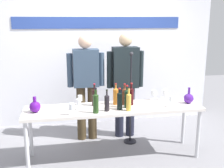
{
  "coord_description": "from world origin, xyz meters",
  "views": [
    {
      "loc": [
        -0.67,
        -3.48,
        1.91
      ],
      "look_at": [
        0.0,
        0.15,
        1.03
      ],
      "focal_mm": 43.76,
      "sensor_mm": 36.0,
      "label": 1
    }
  ],
  "objects_px": {
    "decanter_blue_left": "(35,107)",
    "wine_bottle_5": "(116,95)",
    "wine_bottle_2": "(131,95)",
    "wine_bottle_6": "(127,98)",
    "wine_glass_left_0": "(72,107)",
    "wine_bottle_7": "(107,102)",
    "presenter_left": "(86,81)",
    "wine_glass_left_2": "(79,102)",
    "wine_bottle_3": "(120,100)",
    "wine_glass_right_2": "(171,99)",
    "wine_bottle_8": "(96,102)",
    "wine_glass_left_1": "(80,98)",
    "microphone_stand": "(130,114)",
    "wine_bottle_0": "(95,96)",
    "wine_bottle_1": "(125,96)",
    "wine_glass_right_1": "(154,93)",
    "wine_glass_right_0": "(165,93)",
    "display_table": "(114,111)",
    "presenter_right": "(125,79)",
    "decanter_blue_right": "(189,98)",
    "wine_bottle_4": "(129,101)"
  },
  "relations": [
    {
      "from": "wine_bottle_7",
      "to": "microphone_stand",
      "type": "xyz_separation_m",
      "value": [
        0.46,
        0.56,
        -0.38
      ]
    },
    {
      "from": "wine_bottle_8",
      "to": "wine_glass_left_1",
      "type": "xyz_separation_m",
      "value": [
        -0.18,
        0.36,
        -0.04
      ]
    },
    {
      "from": "wine_glass_left_1",
      "to": "wine_glass_right_2",
      "type": "height_order",
      "value": "wine_glass_right_2"
    },
    {
      "from": "wine_bottle_4",
      "to": "wine_glass_left_2",
      "type": "relative_size",
      "value": 2.13
    },
    {
      "from": "wine_bottle_6",
      "to": "wine_glass_left_0",
      "type": "relative_size",
      "value": 2.03
    },
    {
      "from": "display_table",
      "to": "wine_glass_right_0",
      "type": "height_order",
      "value": "wine_glass_right_0"
    },
    {
      "from": "presenter_left",
      "to": "wine_bottle_3",
      "type": "height_order",
      "value": "presenter_left"
    },
    {
      "from": "display_table",
      "to": "wine_bottle_3",
      "type": "height_order",
      "value": "wine_bottle_3"
    },
    {
      "from": "display_table",
      "to": "microphone_stand",
      "type": "distance_m",
      "value": 0.57
    },
    {
      "from": "wine_bottle_0",
      "to": "microphone_stand",
      "type": "xyz_separation_m",
      "value": [
        0.59,
        0.3,
        -0.4
      ]
    },
    {
      "from": "wine_bottle_0",
      "to": "decanter_blue_right",
      "type": "bearing_deg",
      "value": -5.91
    },
    {
      "from": "display_table",
      "to": "wine_bottle_7",
      "type": "xyz_separation_m",
      "value": [
        -0.12,
        -0.14,
        0.18
      ]
    },
    {
      "from": "presenter_right",
      "to": "wine_glass_left_0",
      "type": "distance_m",
      "value": 1.27
    },
    {
      "from": "wine_bottle_6",
      "to": "microphone_stand",
      "type": "relative_size",
      "value": 0.22
    },
    {
      "from": "wine_glass_right_0",
      "to": "wine_glass_right_2",
      "type": "distance_m",
      "value": 0.3
    },
    {
      "from": "wine_bottle_1",
      "to": "wine_glass_right_1",
      "type": "xyz_separation_m",
      "value": [
        0.48,
        0.16,
        -0.03
      ]
    },
    {
      "from": "wine_bottle_6",
      "to": "wine_glass_right_0",
      "type": "distance_m",
      "value": 0.68
    },
    {
      "from": "display_table",
      "to": "wine_bottle_8",
      "type": "bearing_deg",
      "value": -145.41
    },
    {
      "from": "decanter_blue_right",
      "to": "wine_bottle_2",
      "type": "relative_size",
      "value": 0.74
    },
    {
      "from": "wine_glass_left_0",
      "to": "wine_bottle_1",
      "type": "bearing_deg",
      "value": 21.4
    },
    {
      "from": "decanter_blue_left",
      "to": "microphone_stand",
      "type": "xyz_separation_m",
      "value": [
        1.38,
        0.44,
        -0.34
      ]
    },
    {
      "from": "wine_bottle_7",
      "to": "wine_bottle_0",
      "type": "bearing_deg",
      "value": 116.98
    },
    {
      "from": "wine_bottle_2",
      "to": "wine_glass_right_0",
      "type": "height_order",
      "value": "wine_bottle_2"
    },
    {
      "from": "wine_bottle_3",
      "to": "wine_glass_right_2",
      "type": "bearing_deg",
      "value": -1.0
    },
    {
      "from": "presenter_right",
      "to": "wine_bottle_1",
      "type": "relative_size",
      "value": 5.62
    },
    {
      "from": "decanter_blue_left",
      "to": "wine_bottle_7",
      "type": "height_order",
      "value": "wine_bottle_7"
    },
    {
      "from": "wine_bottle_1",
      "to": "wine_glass_left_1",
      "type": "height_order",
      "value": "wine_bottle_1"
    },
    {
      "from": "wine_glass_left_2",
      "to": "wine_bottle_8",
      "type": "bearing_deg",
      "value": -36.55
    },
    {
      "from": "wine_bottle_6",
      "to": "wine_glass_left_1",
      "type": "height_order",
      "value": "wine_bottle_6"
    },
    {
      "from": "display_table",
      "to": "presenter_right",
      "type": "relative_size",
      "value": 1.42
    },
    {
      "from": "presenter_right",
      "to": "wine_glass_right_2",
      "type": "xyz_separation_m",
      "value": [
        0.45,
        -0.8,
        -0.13
      ]
    },
    {
      "from": "decanter_blue_left",
      "to": "wine_bottle_5",
      "type": "distance_m",
      "value": 1.1
    },
    {
      "from": "wine_bottle_2",
      "to": "wine_glass_left_2",
      "type": "xyz_separation_m",
      "value": [
        -0.74,
        -0.1,
        -0.03
      ]
    },
    {
      "from": "wine_glass_left_0",
      "to": "wine_glass_right_0",
      "type": "bearing_deg",
      "value": 15.93
    },
    {
      "from": "wine_glass_right_2",
      "to": "wine_glass_left_2",
      "type": "bearing_deg",
      "value": 176.1
    },
    {
      "from": "decanter_blue_left",
      "to": "wine_bottle_7",
      "type": "distance_m",
      "value": 0.93
    },
    {
      "from": "display_table",
      "to": "wine_bottle_1",
      "type": "distance_m",
      "value": 0.27
    },
    {
      "from": "presenter_right",
      "to": "microphone_stand",
      "type": "height_order",
      "value": "presenter_right"
    },
    {
      "from": "wine_bottle_7",
      "to": "wine_glass_left_0",
      "type": "distance_m",
      "value": 0.46
    },
    {
      "from": "wine_bottle_3",
      "to": "microphone_stand",
      "type": "xyz_separation_m",
      "value": [
        0.28,
        0.52,
        -0.39
      ]
    },
    {
      "from": "decanter_blue_right",
      "to": "wine_glass_left_2",
      "type": "relative_size",
      "value": 1.53
    },
    {
      "from": "wine_glass_left_0",
      "to": "wine_glass_right_2",
      "type": "relative_size",
      "value": 1.03
    },
    {
      "from": "wine_bottle_0",
      "to": "wine_bottle_5",
      "type": "height_order",
      "value": "wine_bottle_0"
    },
    {
      "from": "presenter_left",
      "to": "wine_glass_left_2",
      "type": "distance_m",
      "value": 0.75
    },
    {
      "from": "wine_bottle_5",
      "to": "wine_bottle_7",
      "type": "height_order",
      "value": "wine_bottle_5"
    },
    {
      "from": "wine_glass_left_0",
      "to": "wine_glass_right_0",
      "type": "xyz_separation_m",
      "value": [
        1.38,
        0.39,
        -0.0
      ]
    },
    {
      "from": "wine_bottle_0",
      "to": "microphone_stand",
      "type": "relative_size",
      "value": 0.22
    },
    {
      "from": "wine_bottle_2",
      "to": "display_table",
      "type": "bearing_deg",
      "value": -166.57
    },
    {
      "from": "display_table",
      "to": "wine_bottle_6",
      "type": "distance_m",
      "value": 0.27
    },
    {
      "from": "decanter_blue_left",
      "to": "wine_bottle_2",
      "type": "distance_m",
      "value": 1.3
    }
  ]
}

